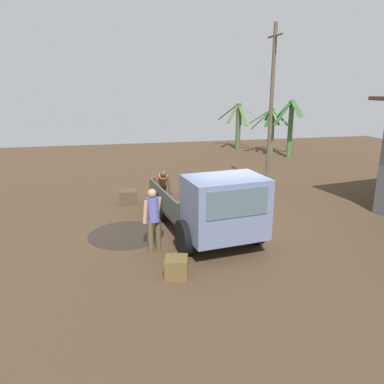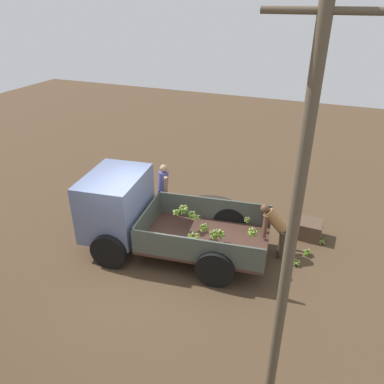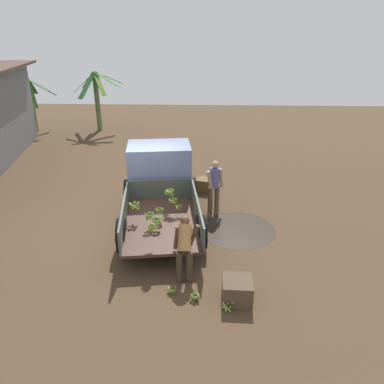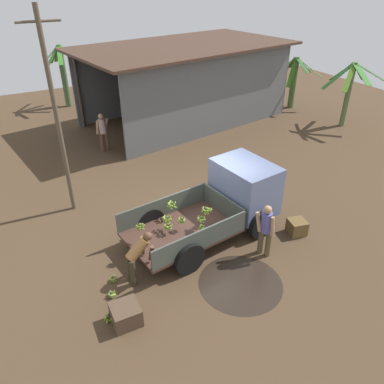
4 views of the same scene
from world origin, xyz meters
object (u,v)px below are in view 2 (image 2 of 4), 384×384
at_px(person_worker_loading, 276,227).
at_px(banana_bunch_on_ground_0, 307,252).
at_px(utility_pole, 290,248).
at_px(person_foreground_visitor, 163,188).
at_px(cargo_truck, 135,211).
at_px(wooden_crate_1, 116,203).
at_px(wooden_crate_0, 310,229).
at_px(banana_bunch_on_ground_2, 296,262).
at_px(banana_bunch_on_ground_1, 321,240).

distance_m(person_worker_loading, banana_bunch_on_ground_0, 1.12).
xyz_separation_m(utility_pole, banana_bunch_on_ground_0, (-0.11, -4.48, -3.14)).
relative_size(person_foreground_visitor, person_worker_loading, 1.18).
bearing_deg(cargo_truck, wooden_crate_1, -49.49).
height_order(person_worker_loading, banana_bunch_on_ground_0, person_worker_loading).
relative_size(utility_pole, wooden_crate_0, 9.93).
bearing_deg(person_foreground_visitor, banana_bunch_on_ground_2, -39.39).
bearing_deg(wooden_crate_1, cargo_truck, 137.89).
bearing_deg(person_foreground_visitor, cargo_truck, -115.89).
height_order(utility_pole, person_worker_loading, utility_pole).
distance_m(cargo_truck, person_foreground_visitor, 1.68).
relative_size(banana_bunch_on_ground_0, banana_bunch_on_ground_2, 1.12).
bearing_deg(banana_bunch_on_ground_1, utility_pole, 85.63).
distance_m(banana_bunch_on_ground_1, wooden_crate_1, 6.10).
bearing_deg(banana_bunch_on_ground_1, banana_bunch_on_ground_0, 67.13).
bearing_deg(person_worker_loading, cargo_truck, 14.40).
relative_size(cargo_truck, utility_pole, 0.77).
distance_m(person_worker_loading, banana_bunch_on_ground_1, 1.62).
bearing_deg(cargo_truck, wooden_crate_0, -160.87).
height_order(utility_pole, person_foreground_visitor, utility_pole).
bearing_deg(utility_pole, banana_bunch_on_ground_0, -91.39).
bearing_deg(utility_pole, person_foreground_visitor, -49.80).
height_order(person_foreground_visitor, wooden_crate_1, person_foreground_visitor).
relative_size(cargo_truck, wooden_crate_1, 9.55).
bearing_deg(person_worker_loading, utility_pole, 98.67).
distance_m(cargo_truck, person_worker_loading, 3.59).
bearing_deg(cargo_truck, person_foreground_visitor, -97.34).
distance_m(banana_bunch_on_ground_2, wooden_crate_0, 1.42).
distance_m(wooden_crate_0, wooden_crate_1, 5.78).
bearing_deg(banana_bunch_on_ground_0, utility_pole, 88.61).
xyz_separation_m(utility_pole, wooden_crate_0, (-0.05, -5.37, -3.01)).
distance_m(banana_bunch_on_ground_0, wooden_crate_1, 5.80).
distance_m(utility_pole, wooden_crate_1, 7.93).
height_order(banana_bunch_on_ground_0, wooden_crate_0, wooden_crate_0).
bearing_deg(banana_bunch_on_ground_2, wooden_crate_0, -95.78).
bearing_deg(cargo_truck, banana_bunch_on_ground_2, -177.62).
bearing_deg(banana_bunch_on_ground_0, banana_bunch_on_ground_1, -112.87).
distance_m(person_foreground_visitor, wooden_crate_1, 1.69).
bearing_deg(wooden_crate_1, person_worker_loading, 175.28).
bearing_deg(wooden_crate_0, utility_pole, 89.49).
distance_m(banana_bunch_on_ground_2, wooden_crate_1, 5.63).
distance_m(cargo_truck, banana_bunch_on_ground_0, 4.55).
height_order(cargo_truck, wooden_crate_1, cargo_truck).
distance_m(banana_bunch_on_ground_1, wooden_crate_0, 0.42).
bearing_deg(banana_bunch_on_ground_1, wooden_crate_1, 4.97).
height_order(cargo_truck, banana_bunch_on_ground_1, cargo_truck).
distance_m(person_foreground_visitor, banana_bunch_on_ground_2, 4.28).
relative_size(wooden_crate_0, wooden_crate_1, 1.25).
height_order(person_worker_loading, wooden_crate_1, person_worker_loading).
relative_size(person_worker_loading, wooden_crate_1, 2.77).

